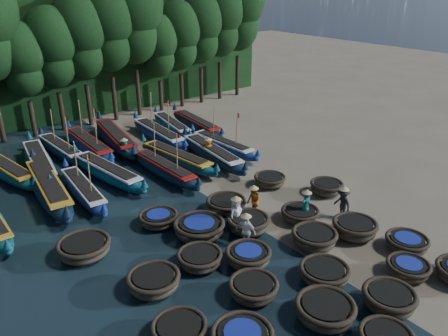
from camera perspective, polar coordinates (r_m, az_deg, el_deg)
ground at (r=22.79m, az=2.78°, el=-6.78°), size 120.00×120.00×0.00m
foliage_wall at (r=40.86m, az=-19.85°, el=13.22°), size 40.00×3.00×10.00m
coracle_3 at (r=18.21m, az=20.74°, el=-15.72°), size 2.07×2.07×0.82m
coracle_6 at (r=17.11m, az=13.06°, el=-17.64°), size 2.68×2.68×0.78m
coracle_7 at (r=18.92m, az=12.96°, el=-13.20°), size 2.41×2.41×0.70m
coracle_8 at (r=20.30m, az=22.91°, el=-11.95°), size 2.27×2.27×0.63m
coracle_9 at (r=21.99m, az=22.76°, el=-8.97°), size 2.39×2.39×0.64m
coracle_10 at (r=16.18m, az=-5.86°, el=-20.32°), size 2.24×2.24×0.65m
coracle_11 at (r=17.72m, az=3.86°, el=-15.41°), size 2.33×2.33×0.72m
coracle_12 at (r=19.36m, az=3.18°, el=-11.42°), size 2.43×2.43×0.76m
coracle_13 at (r=20.94m, az=11.71°, el=-8.90°), size 2.15×2.15×0.79m
coracle_14 at (r=22.10m, az=16.71°, el=-7.51°), size 2.22×2.22×0.83m
coracle_15 at (r=18.21m, az=-9.18°, el=-14.38°), size 2.31×2.31×0.75m
coracle_16 at (r=19.28m, az=-3.19°, el=-11.72°), size 2.34×2.34×0.70m
coracle_17 at (r=21.58m, az=3.18°, el=-7.23°), size 2.57×2.57×0.84m
coracle_18 at (r=22.86m, az=9.90°, el=-5.94°), size 2.36×2.36×0.66m
coracle_19 at (r=25.83m, az=13.25°, el=-2.45°), size 2.16×2.16×0.75m
coracle_20 at (r=20.80m, az=-17.80°, el=-9.88°), size 2.41×2.41×0.79m
coracle_21 at (r=22.37m, az=-8.56°, el=-6.54°), size 2.33×2.33×0.66m
coracle_22 at (r=21.21m, az=-3.25°, el=-7.83°), size 2.73×2.73×0.83m
coracle_23 at (r=23.36m, az=0.30°, el=-4.76°), size 2.51×2.51×0.73m
coracle_24 at (r=26.25m, az=6.00°, el=-1.57°), size 2.18×2.18×0.68m
long_boat_2 at (r=26.60m, az=-21.90°, el=-2.39°), size 2.58×9.11×1.61m
long_boat_3 at (r=25.95m, az=-17.89°, el=-2.74°), size 1.83×7.29×3.11m
long_boat_4 at (r=27.75m, az=-14.99°, el=-0.49°), size 2.44×7.99×1.42m
long_boat_5 at (r=27.53m, az=-7.83°, el=-0.12°), size 1.55×7.61×3.23m
long_boat_6 at (r=29.01m, az=-6.14°, el=1.29°), size 2.34×7.82×1.39m
long_boat_7 at (r=29.58m, az=-1.55°, el=1.93°), size 2.29×8.21×1.45m
long_boat_8 at (r=31.18m, az=-0.18°, el=3.01°), size 1.68×7.33×3.12m
long_boat_10 at (r=30.29m, az=-26.56°, el=-0.22°), size 2.70×7.90×1.41m
long_boat_11 at (r=30.45m, az=-22.95°, el=0.67°), size 2.76×8.61×1.53m
long_boat_12 at (r=32.54m, az=-20.54°, el=2.34°), size 1.72×7.37×3.14m
long_boat_13 at (r=32.53m, az=-17.29°, el=2.92°), size 1.60×8.40×3.57m
long_boat_14 at (r=33.26m, az=-14.02°, el=3.86°), size 3.00×9.11×1.62m
long_boat_15 at (r=33.64m, az=-8.55°, el=4.44°), size 1.81×8.27×3.52m
long_boat_16 at (r=35.69m, az=-6.84°, el=5.57°), size 2.43×7.24×1.29m
long_boat_17 at (r=35.66m, az=-3.62°, el=5.76°), size 2.13×8.00×1.41m
fisherman_0 at (r=21.53m, az=1.56°, el=-5.88°), size 0.96×0.74×1.95m
fisherman_1 at (r=22.67m, az=10.65°, el=-4.69°), size 0.61×0.52×1.86m
fisherman_2 at (r=22.72m, az=3.86°, el=-4.31°), size 0.87×0.99×1.90m
fisherman_3 at (r=23.29m, az=15.21°, el=-4.41°), size 0.87×1.23×1.93m
fisherman_4 at (r=20.22m, az=2.85°, el=-8.10°), size 0.78×1.08×1.90m
fisherman_5 at (r=30.39m, az=-12.83°, el=2.42°), size 0.85×1.46×1.70m
fisherman_6 at (r=29.58m, az=-2.06°, el=2.53°), size 0.88×0.72×1.75m
tree_5 at (r=36.14m, az=-24.93°, el=12.77°), size 3.68×3.68×8.68m
tree_6 at (r=36.65m, az=-21.59°, el=14.52°), size 4.09×4.09×9.65m
tree_7 at (r=37.31m, az=-18.30°, el=16.16°), size 4.51×4.51×10.63m
tree_8 at (r=38.11m, az=-15.09°, el=17.69°), size 4.92×4.92×11.60m
tree_9 at (r=39.04m, az=-11.96°, el=19.10°), size 5.34×5.34×12.58m
tree_10 at (r=40.42m, az=-8.64°, el=15.62°), size 3.68×3.68×8.68m
tree_11 at (r=41.52m, az=-5.84°, el=16.92°), size 4.09×4.09×9.65m
tree_12 at (r=42.73m, az=-3.16°, el=18.11°), size 4.51×4.51×10.63m
tree_13 at (r=44.03m, az=-0.60°, el=19.19°), size 4.92×4.92×11.60m
tree_14 at (r=45.43m, az=1.83°, el=20.18°), size 5.34×5.34×12.58m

